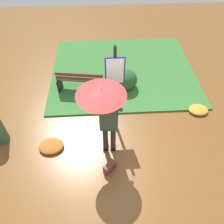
{
  "coord_description": "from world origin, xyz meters",
  "views": [
    {
      "loc": [
        -0.02,
        2.78,
        4.58
      ],
      "look_at": [
        -0.21,
        -0.63,
        0.85
      ],
      "focal_mm": 34.91,
      "sensor_mm": 36.0,
      "label": 1
    }
  ],
  "objects_px": {
    "handbag": "(110,167)",
    "park_bench": "(80,80)",
    "info_sign_post": "(115,80)",
    "person_with_umbrella": "(105,105)"
  },
  "relations": [
    {
      "from": "handbag",
      "to": "park_bench",
      "type": "distance_m",
      "value": 2.9
    },
    {
      "from": "info_sign_post",
      "to": "handbag",
      "type": "height_order",
      "value": "info_sign_post"
    },
    {
      "from": "person_with_umbrella",
      "to": "park_bench",
      "type": "height_order",
      "value": "person_with_umbrella"
    },
    {
      "from": "person_with_umbrella",
      "to": "handbag",
      "type": "distance_m",
      "value": 1.53
    },
    {
      "from": "handbag",
      "to": "park_bench",
      "type": "bearing_deg",
      "value": -74.86
    },
    {
      "from": "park_bench",
      "to": "person_with_umbrella",
      "type": "bearing_deg",
      "value": 107.34
    },
    {
      "from": "person_with_umbrella",
      "to": "handbag",
      "type": "relative_size",
      "value": 5.53
    },
    {
      "from": "info_sign_post",
      "to": "handbag",
      "type": "distance_m",
      "value": 1.97
    },
    {
      "from": "info_sign_post",
      "to": "park_bench",
      "type": "height_order",
      "value": "info_sign_post"
    },
    {
      "from": "info_sign_post",
      "to": "park_bench",
      "type": "xyz_separation_m",
      "value": [
        0.95,
        -1.33,
        -1.04
      ]
    }
  ]
}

